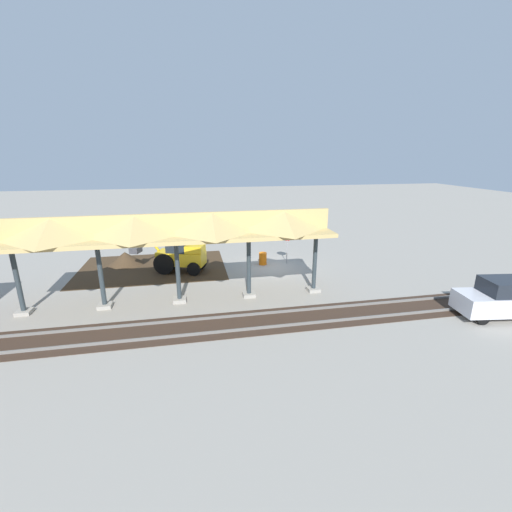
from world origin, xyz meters
name	(u,v)px	position (x,y,z in m)	size (l,w,h in m)	color
ground_plane	(273,267)	(0.00, 0.00, 0.00)	(120.00, 120.00, 0.00)	gray
dirt_work_zone	(153,268)	(8.41, -1.55, 0.00)	(10.07, 7.00, 0.01)	#42301E
platform_canopy	(175,227)	(6.45, 4.75, 4.17)	(16.69, 3.20, 4.90)	#9E998E
rail_tracks	(311,317)	(0.00, 7.95, 0.03)	(60.00, 2.58, 0.15)	slate
stop_sign	(287,240)	(-1.20, -0.63, 1.80)	(0.72, 0.29, 2.48)	gray
backhoe	(179,254)	(6.51, -0.41, 1.27)	(5.23, 2.89, 2.82)	yellow
dirt_mound	(126,264)	(10.45, -2.74, 0.00)	(5.05, 5.05, 1.86)	#42301E
distant_parked_car	(503,298)	(-9.27, 9.68, 0.98)	(4.40, 2.30, 1.98)	silver
traffic_barrel	(263,259)	(0.58, -0.75, 0.45)	(0.56, 0.56, 0.90)	orange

